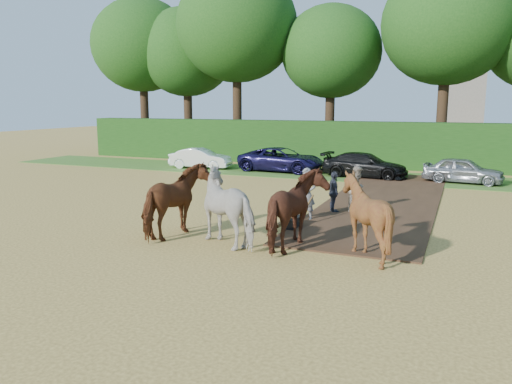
# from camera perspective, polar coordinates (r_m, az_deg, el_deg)

# --- Properties ---
(ground) EXTENTS (120.00, 120.00, 0.00)m
(ground) POSITION_cam_1_polar(r_m,az_deg,el_deg) (16.01, 5.33, -5.07)
(ground) COLOR gold
(ground) RESTS_ON ground
(earth_strip) EXTENTS (4.50, 17.00, 0.05)m
(earth_strip) POSITION_cam_1_polar(r_m,az_deg,el_deg) (22.37, 14.43, -0.93)
(earth_strip) COLOR #472D1C
(earth_strip) RESTS_ON ground
(grass_verge) EXTENTS (50.00, 5.00, 0.03)m
(grass_verge) POSITION_cam_1_polar(r_m,az_deg,el_deg) (29.42, 13.56, 1.68)
(grass_verge) COLOR #38601E
(grass_verge) RESTS_ON ground
(hedgerow) EXTENTS (46.00, 1.60, 3.00)m
(hedgerow) POSITION_cam_1_polar(r_m,az_deg,el_deg) (33.68, 14.92, 5.20)
(hedgerow) COLOR #14380F
(hedgerow) RESTS_ON ground
(spectator_near) EXTENTS (0.86, 1.01, 1.80)m
(spectator_near) POSITION_cam_1_polar(r_m,az_deg,el_deg) (19.70, 11.52, 0.32)
(spectator_near) COLOR tan
(spectator_near) RESTS_ON ground
(spectator_far) EXTENTS (0.81, 1.01, 1.61)m
(spectator_far) POSITION_cam_1_polar(r_m,az_deg,el_deg) (19.43, 8.88, -0.02)
(spectator_far) COLOR #252731
(spectator_far) RESTS_ON ground
(plough_team) EXTENTS (7.52, 5.38, 2.28)m
(plough_team) POSITION_cam_1_polar(r_m,az_deg,el_deg) (14.74, 1.18, -1.83)
(plough_team) COLOR #5B3316
(plough_team) RESTS_ON ground
(parked_cars) EXTENTS (31.09, 3.07, 1.49)m
(parked_cars) POSITION_cam_1_polar(r_m,az_deg,el_deg) (28.95, 19.17, 2.67)
(parked_cars) COLOR white
(parked_cars) RESTS_ON ground
(treeline) EXTENTS (48.70, 10.60, 14.21)m
(treeline) POSITION_cam_1_polar(r_m,az_deg,el_deg) (37.29, 13.49, 17.21)
(treeline) COLOR #382616
(treeline) RESTS_ON ground
(church) EXTENTS (5.20, 5.20, 27.00)m
(church) POSITION_cam_1_polar(r_m,az_deg,el_deg) (70.42, 23.14, 17.11)
(church) COLOR slate
(church) RESTS_ON ground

